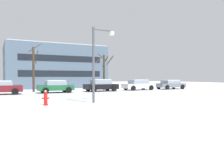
% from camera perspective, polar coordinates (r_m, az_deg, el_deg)
% --- Properties ---
extents(ground_plane, '(120.00, 120.00, 0.00)m').
position_cam_1_polar(ground_plane, '(16.00, -20.10, -4.62)').
color(ground_plane, white).
extents(road_surface, '(80.00, 9.82, 0.00)m').
position_cam_1_polar(road_surface, '(19.87, -21.51, -3.40)').
color(road_surface, silver).
rests_on(road_surface, ground).
extents(fire_hydrant, '(0.44, 0.30, 0.93)m').
position_cam_1_polar(fire_hydrant, '(14.59, -16.33, -3.35)').
color(fire_hydrant, red).
rests_on(fire_hydrant, ground).
extents(street_lamp, '(1.65, 0.36, 5.12)m').
position_cam_1_polar(street_lamp, '(15.59, -3.63, 6.95)').
color(street_lamp, '#4C4F54').
rests_on(street_lamp, ground).
extents(parked_car_maroon, '(4.16, 2.12, 1.39)m').
position_cam_1_polar(parked_car_maroon, '(25.13, -26.32, -0.77)').
color(parked_car_maroon, maroon).
rests_on(parked_car_maroon, ground).
extents(parked_car_green, '(3.84, 2.21, 1.38)m').
position_cam_1_polar(parked_car_green, '(26.04, -14.00, -0.57)').
color(parked_car_green, '#1E6038').
rests_on(parked_car_green, ground).
extents(parked_car_black, '(4.08, 2.16, 1.47)m').
position_cam_1_polar(parked_car_black, '(27.84, -2.78, -0.30)').
color(parked_car_black, black).
rests_on(parked_car_black, ground).
extents(parked_car_white, '(4.35, 2.16, 1.40)m').
position_cam_1_polar(parked_car_white, '(30.64, 6.67, -0.17)').
color(parked_car_white, white).
rests_on(parked_car_white, ground).
extents(parked_car_gray, '(4.32, 2.18, 1.32)m').
position_cam_1_polar(parked_car_gray, '(34.04, 14.48, -0.07)').
color(parked_car_gray, slate).
rests_on(parked_car_gray, ground).
extents(tree_far_mid, '(1.42, 1.44, 5.72)m').
position_cam_1_polar(tree_far_mid, '(28.04, -19.08, 3.74)').
color(tree_far_mid, '#423326').
rests_on(tree_far_mid, ground).
extents(tree_far_right, '(2.23, 2.19, 4.86)m').
position_cam_1_polar(tree_far_right, '(30.58, -2.01, 3.58)').
color(tree_far_right, '#423326').
rests_on(tree_far_right, ground).
extents(building_far_right, '(15.29, 10.65, 6.84)m').
position_cam_1_polar(building_far_right, '(39.71, -14.39, 4.13)').
color(building_far_right, slate).
rests_on(building_far_right, ground).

